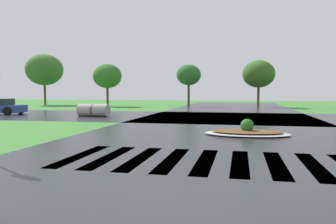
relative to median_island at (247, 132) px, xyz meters
name	(u,v)px	position (x,y,z in m)	size (l,w,h in m)	color
ground_plane	(176,223)	(-1.18, -9.87, -0.18)	(120.00, 120.00, 0.10)	#38722D
asphalt_roadway	(219,134)	(-1.18, 0.13, -0.12)	(11.93, 80.00, 0.01)	#232628
asphalt_cross_road	(227,117)	(-1.18, 9.33, -0.12)	(90.00, 10.73, 0.01)	#232628
crosswalk_stripes	(205,161)	(-1.18, -5.71, -0.12)	(7.65, 3.40, 0.01)	white
median_island	(247,132)	(0.00, 0.00, 0.00)	(3.57, 2.16, 0.68)	#9E9B93
drainage_pipe_stack	(94,110)	(-10.77, 8.20, 0.33)	(2.30, 1.00, 0.92)	#9E9B93
background_treeline	(180,72)	(-7.24, 24.44, 3.93)	(48.91, 6.37, 6.66)	#4C3823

